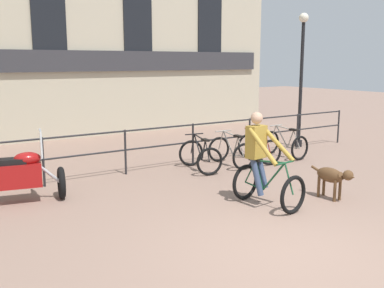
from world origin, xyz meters
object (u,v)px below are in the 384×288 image
parked_bicycle_near_lamp (200,156)px  parked_bicycle_mid_right (259,148)px  parked_bicycle_far_end (285,144)px  parked_motorcycle (16,174)px  dog (333,176)px  street_lamp (301,73)px  parked_bicycle_mid_left (231,152)px  cyclist_with_bike (263,164)px

parked_bicycle_near_lamp → parked_bicycle_mid_right: bearing=-170.6°
parked_bicycle_near_lamp → parked_bicycle_far_end: (2.82, -0.00, 0.00)m
parked_motorcycle → dog: bearing=-108.8°
parked_motorcycle → street_lamp: bearing=-70.4°
parked_motorcycle → parked_bicycle_mid_right: (6.12, 0.20, -0.20)m
parked_motorcycle → parked_bicycle_far_end: size_ratio=1.54×
parked_bicycle_near_lamp → parked_bicycle_mid_left: 0.94m
parked_bicycle_far_end → parked_bicycle_mid_right: bearing=-3.2°
parked_motorcycle → parked_bicycle_mid_left: bearing=-75.4°
cyclist_with_bike → street_lamp: street_lamp is taller
parked_bicycle_mid_left → parked_motorcycle: bearing=4.3°
parked_bicycle_mid_right → street_lamp: (2.41, 0.88, 1.89)m
dog → parked_bicycle_mid_right: parked_bicycle_mid_right is taller
parked_bicycle_mid_left → street_lamp: bearing=-163.1°
parked_motorcycle → street_lamp: 8.77m
parked_bicycle_far_end → dog: bearing=55.2°
dog → parked_bicycle_mid_right: size_ratio=0.82×
dog → parked_bicycle_mid_left: bearing=85.5°
parked_bicycle_far_end → street_lamp: size_ratio=0.29×
parked_bicycle_mid_left → parked_bicycle_mid_right: size_ratio=0.94×
dog → parked_bicycle_near_lamp: (-0.81, 3.27, -0.09)m
parked_bicycle_mid_right → cyclist_with_bike: bearing=58.3°
parked_bicycle_far_end → street_lamp: 2.56m
dog → parked_motorcycle: (-5.05, 3.07, 0.11)m
parked_bicycle_mid_left → parked_bicycle_far_end: 1.88m
parked_bicycle_mid_right → parked_bicycle_far_end: bearing=-170.7°
dog → cyclist_with_bike: bearing=157.0°
street_lamp → dog: bearing=-130.0°
cyclist_with_bike → parked_motorcycle: bearing=137.7°
parked_bicycle_mid_left → street_lamp: (3.35, 0.88, 1.89)m
parked_bicycle_mid_left → parked_bicycle_mid_right: bearing=-177.9°
dog → parked_bicycle_far_end: size_ratio=0.86×
cyclist_with_bike → parked_bicycle_far_end: bearing=31.9°
parked_bicycle_near_lamp → parked_bicycle_mid_left: bearing=-170.6°
cyclist_with_bike → parked_motorcycle: 4.53m
parked_bicycle_far_end → street_lamp: street_lamp is taller
dog → parked_bicycle_far_end: bearing=56.2°
cyclist_with_bike → parked_bicycle_near_lamp: 2.84m
dog → parked_bicycle_far_end: (2.01, 3.27, -0.09)m
street_lamp → parked_motorcycle: bearing=-172.8°
parked_bicycle_mid_left → cyclist_with_bike: bearing=64.3°
cyclist_with_bike → parked_motorcycle: size_ratio=0.96×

